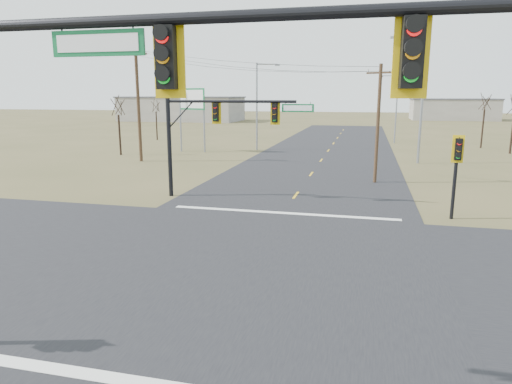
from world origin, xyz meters
TOP-DOWN VIEW (x-y plane):
  - ground at (0.00, 0.00)m, footprint 320.00×320.00m
  - road_ew at (0.00, 0.00)m, footprint 160.00×14.00m
  - road_ns at (0.00, 0.00)m, footprint 14.00×160.00m
  - stop_bar_far at (0.00, 7.50)m, footprint 12.00×0.40m
  - mast_arm_near at (5.18, -7.91)m, footprint 11.51×0.46m
  - mast_arm_far at (-4.31, 10.14)m, footprint 8.83×0.46m
  - pedestal_signal_ne at (8.45, 8.31)m, footprint 0.58×0.50m
  - utility_pole_near at (4.82, 17.60)m, footprint 1.90×0.87m
  - utility_pole_far at (-16.50, 23.55)m, footprint 2.49×0.65m
  - highway_sign at (-14.44, 31.62)m, footprint 3.44×1.37m
  - streetlight_a at (8.51, 28.29)m, footprint 3.17×0.33m
  - streetlight_b at (7.45, 46.44)m, footprint 2.44×0.32m
  - streetlight_c at (-7.80, 34.99)m, footprint 2.68×0.28m
  - bare_tree_a at (-20.79, 27.32)m, footprint 3.04×3.04m
  - bare_tree_b at (-24.25, 43.15)m, footprint 2.79×2.79m
  - bare_tree_d at (17.27, 42.99)m, footprint 3.26×3.26m
  - warehouse_left at (-40.00, 90.00)m, footprint 28.00×14.00m
  - warehouse_mid at (25.00, 110.00)m, footprint 20.00×12.00m

SIDE VIEW (x-z plane):
  - ground at x=0.00m, z-range 0.00..0.00m
  - road_ew at x=0.00m, z-range 0.00..0.02m
  - road_ns at x=0.00m, z-range 0.00..0.02m
  - stop_bar_far at x=0.00m, z-range 0.03..0.03m
  - warehouse_mid at x=25.00m, z-range 0.00..5.00m
  - warehouse_left at x=-40.00m, z-range 0.00..5.50m
  - pedestal_signal_ne at x=8.45m, z-range 0.99..5.23m
  - utility_pole_near at x=4.82m, z-range 0.21..8.40m
  - mast_arm_far at x=-4.31m, z-range 1.44..7.79m
  - bare_tree_b at x=-24.25m, z-range 1.77..7.70m
  - highway_sign at x=-14.44m, z-range 1.35..8.19m
  - streetlight_b at x=7.45m, z-range 0.53..9.26m
  - bare_tree_a at x=-20.79m, z-range 1.89..8.36m
  - utility_pole_far at x=-16.50m, z-range 0.17..10.48m
  - streetlight_c at x=-7.80m, z-range 0.59..10.20m
  - bare_tree_d at x=17.27m, z-range 2.05..8.78m
  - mast_arm_near at x=5.18m, z-range 1.77..9.72m
  - streetlight_a at x=8.51m, z-range 0.70..12.10m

